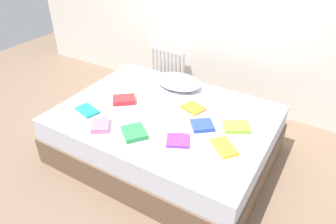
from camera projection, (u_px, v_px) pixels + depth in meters
ground_plane at (166, 153)px, 3.19m from camera, size 8.00×8.00×0.00m
bed at (165, 134)px, 3.05m from camera, size 2.00×1.50×0.50m
radiator at (167, 67)px, 4.18m from camera, size 0.51×0.04×0.50m
pillow at (178, 82)px, 3.31m from camera, size 0.50×0.35×0.13m
textbook_pink at (101, 125)px, 2.71m from camera, size 0.24×0.25×0.04m
textbook_green at (134, 133)px, 2.62m from camera, size 0.29×0.28×0.04m
textbook_purple at (178, 140)px, 2.54m from camera, size 0.25×0.24×0.02m
textbook_yellow at (224, 147)px, 2.46m from camera, size 0.27×0.26×0.04m
textbook_red at (124, 100)px, 3.07m from camera, size 0.27×0.26×0.05m
textbook_orange at (193, 108)px, 2.97m from camera, size 0.24×0.22×0.02m
textbook_teal at (87, 110)px, 2.93m from camera, size 0.26×0.19×0.02m
textbook_lime at (236, 127)px, 2.70m from camera, size 0.28×0.26×0.03m
textbook_blue at (202, 125)px, 2.71m from camera, size 0.25×0.25×0.04m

